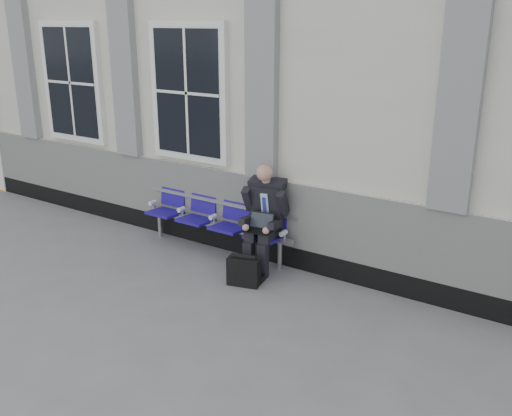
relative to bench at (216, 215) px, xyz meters
The scene contains 5 objects.
ground 1.69m from the bench, 123.96° to the right, with size 70.00×70.00×0.00m, color slate.
station_building 2.87m from the bench, 112.93° to the left, with size 14.40×4.40×4.49m.
bench is the anchor object (origin of this frame).
businessman 0.96m from the bench, ahead, with size 0.63×0.85×1.46m.
briefcase 1.26m from the bench, 35.82° to the right, with size 0.44×0.28×0.42m.
Camera 1 is at (5.70, -4.80, 3.23)m, focal length 40.00 mm.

